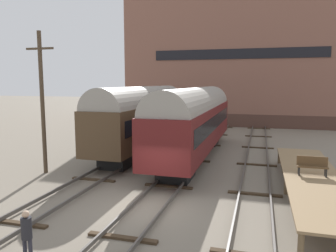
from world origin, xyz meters
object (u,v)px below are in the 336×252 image
at_px(train_car_brown, 143,115).
at_px(utility_pole, 42,101).
at_px(bench, 312,165).
at_px(train_car_maroon, 195,118).
at_px(person_worker, 27,232).

bearing_deg(train_car_brown, utility_pole, -115.64).
height_order(bench, utility_pole, utility_pole).
xyz_separation_m(train_car_maroon, utility_pole, (-8.00, -6.47, 1.47)).
bearing_deg(utility_pole, train_car_brown, 64.36).
height_order(train_car_brown, person_worker, train_car_brown).
bearing_deg(utility_pole, train_car_maroon, 38.97).
height_order(train_car_brown, utility_pole, utility_pole).
relative_size(train_car_maroon, person_worker, 10.08).
distance_m(train_car_brown, bench, 13.76).
xyz_separation_m(train_car_maroon, bench, (7.01, -6.52, -1.39)).
height_order(train_car_maroon, utility_pole, utility_pole).
height_order(train_car_maroon, bench, train_car_maroon).
bearing_deg(bench, utility_pole, 179.80).
bearing_deg(train_car_brown, train_car_maroon, -13.09).
relative_size(train_car_brown, bench, 10.79).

